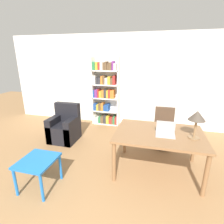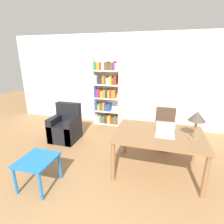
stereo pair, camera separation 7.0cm
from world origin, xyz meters
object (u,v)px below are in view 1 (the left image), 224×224
laptop (165,132)px  armchair (65,128)px  side_table_blue (38,164)px  bookshelf (105,94)px  office_chair (163,129)px  table_lamp (197,117)px  desk (159,137)px

laptop → armchair: laptop is taller
side_table_blue → bookshelf: (0.22, 2.99, 0.54)m
laptop → armchair: (-2.40, 0.76, -0.51)m
office_chair → side_table_blue: size_ratio=1.56×
table_lamp → side_table_blue: size_ratio=0.80×
table_lamp → office_chair: bearing=111.1°
table_lamp → armchair: bearing=164.9°
office_chair → bookshelf: size_ratio=0.45×
office_chair → bookshelf: bearing=150.5°
armchair → bookshelf: (0.68, 1.34, 0.65)m
laptop → bookshelf: (-1.72, 2.10, 0.14)m
table_lamp → bookshelf: (-2.18, 2.11, -0.18)m
table_lamp → side_table_blue: bearing=-160.0°
table_lamp → armchair: size_ratio=0.51×
table_lamp → side_table_blue: table_lamp is taller
desk → office_chair: (0.12, 1.06, -0.27)m
desk → armchair: bearing=163.0°
desk → side_table_blue: bearing=-152.9°
armchair → bookshelf: size_ratio=0.45×
laptop → table_lamp: bearing=-1.5°
laptop → office_chair: bearing=88.8°
table_lamp → office_chair: table_lamp is taller
laptop → side_table_blue: 2.17m
table_lamp → bookshelf: bearing=135.9°
laptop → armchair: bearing=162.4°
side_table_blue → armchair: (-0.46, 1.65, -0.11)m
bookshelf → armchair: bearing=-116.8°
office_chair → bookshelf: 2.08m
desk → office_chair: size_ratio=1.68×
armchair → laptop: bearing=-17.6°
side_table_blue → table_lamp: bearing=20.0°
laptop → side_table_blue: laptop is taller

